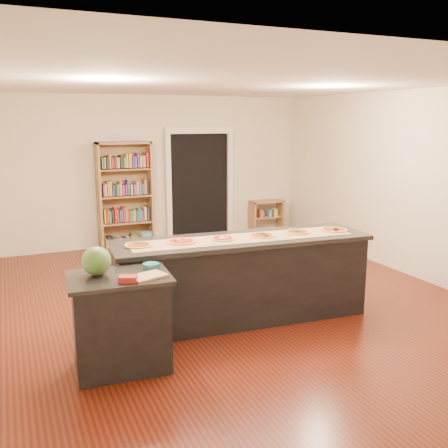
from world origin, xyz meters
name	(u,v)px	position (x,y,z in m)	size (l,w,h in m)	color
room	(230,196)	(0.00, 0.00, 1.40)	(6.00, 7.00, 2.80)	beige
doorway	(200,179)	(0.90, 3.46, 1.20)	(1.40, 0.09, 2.21)	black
kitchen_island	(242,279)	(-0.13, -0.62, 0.51)	(3.04, 0.82, 1.00)	black
side_counter	(121,322)	(-1.71, -1.25, 0.47)	(0.94, 0.69, 0.93)	black
bookshelf	(125,196)	(-0.63, 3.28, 0.98)	(0.98, 0.35, 1.97)	#9F784D
low_shelf	(266,217)	(2.33, 3.30, 0.35)	(0.70, 0.30, 0.70)	#9F784D
waste_bin	(147,240)	(-0.31, 3.08, 0.16)	(0.22, 0.22, 0.32)	#5297B8
kraft_paper	(243,238)	(-0.13, -0.65, 1.01)	(2.64, 0.48, 0.00)	#A87C56
watermelon	(96,261)	(-1.89, -1.15, 1.07)	(0.27, 0.27, 0.27)	#144214
cutting_board	(148,276)	(-1.48, -1.41, 0.94)	(0.33, 0.22, 0.02)	tan
package_red	(128,279)	(-1.67, -1.47, 0.96)	(0.16, 0.11, 0.06)	maroon
package_teal	(151,266)	(-1.38, -1.18, 0.96)	(0.16, 0.16, 0.06)	#195966
pizza_a	(138,245)	(-1.34, -0.52, 1.02)	(0.29, 0.29, 0.02)	#B88A46
pizza_b	(181,241)	(-0.85, -0.54, 1.02)	(0.35, 0.35, 0.02)	#B88A46
pizza_c	(223,238)	(-0.37, -0.61, 1.02)	(0.29, 0.29, 0.02)	#B88A46
pizza_d	(262,235)	(0.12, -0.65, 1.02)	(0.31, 0.31, 0.02)	#B88A46
pizza_e	(297,232)	(0.60, -0.66, 1.02)	(0.29, 0.29, 0.02)	#B88A46
pizza_f	(334,230)	(1.08, -0.74, 1.02)	(0.32, 0.32, 0.02)	#B88A46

